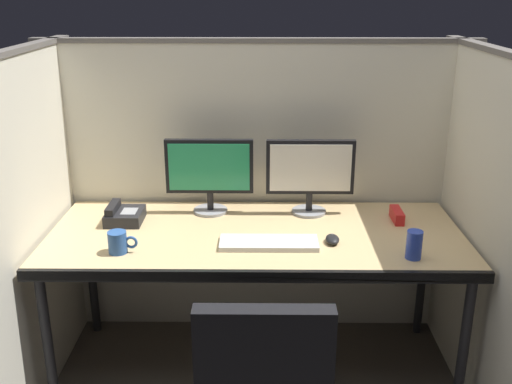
# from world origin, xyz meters

# --- Properties ---
(cubicle_partition_rear) EXTENTS (2.21, 0.06, 1.57)m
(cubicle_partition_rear) POSITION_xyz_m (0.00, 0.74, 0.79)
(cubicle_partition_rear) COLOR beige
(cubicle_partition_rear) RESTS_ON ground
(cubicle_partition_left) EXTENTS (0.06, 1.41, 1.57)m
(cubicle_partition_left) POSITION_xyz_m (-0.99, 0.20, 0.79)
(cubicle_partition_left) COLOR beige
(cubicle_partition_left) RESTS_ON ground
(cubicle_partition_right) EXTENTS (0.06, 1.41, 1.57)m
(cubicle_partition_right) POSITION_xyz_m (0.99, 0.20, 0.79)
(cubicle_partition_right) COLOR beige
(cubicle_partition_right) RESTS_ON ground
(desk) EXTENTS (1.90, 0.80, 0.74)m
(desk) POSITION_xyz_m (0.00, 0.29, 0.69)
(desk) COLOR tan
(desk) RESTS_ON ground
(monitor_left) EXTENTS (0.43, 0.17, 0.37)m
(monitor_left) POSITION_xyz_m (-0.23, 0.56, 0.96)
(monitor_left) COLOR gray
(monitor_left) RESTS_ON desk
(monitor_right) EXTENTS (0.43, 0.17, 0.37)m
(monitor_right) POSITION_xyz_m (0.26, 0.55, 0.96)
(monitor_right) COLOR gray
(monitor_right) RESTS_ON desk
(keyboard_main) EXTENTS (0.43, 0.15, 0.02)m
(keyboard_main) POSITION_xyz_m (0.06, 0.16, 0.75)
(keyboard_main) COLOR silver
(keyboard_main) RESTS_ON desk
(computer_mouse) EXTENTS (0.06, 0.10, 0.04)m
(computer_mouse) POSITION_xyz_m (0.34, 0.19, 0.76)
(computer_mouse) COLOR black
(computer_mouse) RESTS_ON desk
(red_stapler) EXTENTS (0.04, 0.15, 0.06)m
(red_stapler) POSITION_xyz_m (0.68, 0.45, 0.77)
(red_stapler) COLOR red
(red_stapler) RESTS_ON desk
(soda_can) EXTENTS (0.07, 0.07, 0.12)m
(soda_can) POSITION_xyz_m (0.66, 0.04, 0.80)
(soda_can) COLOR #263FB2
(soda_can) RESTS_ON desk
(coffee_mug) EXTENTS (0.13, 0.08, 0.09)m
(coffee_mug) POSITION_xyz_m (-0.58, 0.08, 0.79)
(coffee_mug) COLOR #264C8C
(coffee_mug) RESTS_ON desk
(desk_phone) EXTENTS (0.17, 0.19, 0.09)m
(desk_phone) POSITION_xyz_m (-0.64, 0.42, 0.77)
(desk_phone) COLOR black
(desk_phone) RESTS_ON desk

